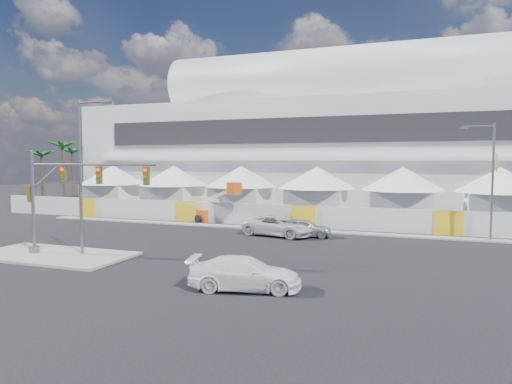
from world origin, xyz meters
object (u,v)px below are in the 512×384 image
(sedan_silver, at_px, (303,228))
(pickup_near, at_px, (245,273))
(pickup_curb, at_px, (279,226))
(traffic_mast, at_px, (60,196))
(lot_car_c, at_px, (141,207))
(streetlight_curb, at_px, (490,173))
(streetlight_median, at_px, (83,166))
(boom_lift, at_px, (205,210))

(sedan_silver, height_order, pickup_near, pickup_near)
(pickup_curb, relative_size, traffic_mast, 0.62)
(pickup_curb, bearing_deg, sedan_silver, -72.68)
(lot_car_c, xyz_separation_m, streetlight_curb, (35.40, -7.10, 4.42))
(pickup_near, distance_m, streetlight_median, 13.63)
(sedan_silver, xyz_separation_m, pickup_curb, (-1.98, -0.19, 0.07))
(lot_car_c, bearing_deg, streetlight_median, -139.16)
(traffic_mast, bearing_deg, streetlight_curb, 30.91)
(sedan_silver, distance_m, streetlight_median, 17.03)
(boom_lift, bearing_deg, streetlight_median, -64.36)
(traffic_mast, distance_m, streetlight_curb, 30.22)
(pickup_near, distance_m, lot_car_c, 34.16)
(sedan_silver, height_order, pickup_curb, pickup_curb)
(pickup_near, xyz_separation_m, traffic_mast, (-13.46, 2.68, 3.06))
(sedan_silver, bearing_deg, streetlight_curb, -91.12)
(sedan_silver, xyz_separation_m, boom_lift, (-11.64, 5.89, 0.34))
(lot_car_c, relative_size, boom_lift, 0.58)
(pickup_curb, distance_m, pickup_near, 15.41)
(streetlight_median, bearing_deg, pickup_near, -15.75)
(streetlight_median, xyz_separation_m, boom_lift, (-0.47, 17.75, -4.63))
(sedan_silver, relative_size, streetlight_median, 0.45)
(boom_lift, bearing_deg, pickup_curb, -8.07)
(pickup_curb, height_order, streetlight_median, streetlight_median)
(lot_car_c, height_order, streetlight_median, streetlight_median)
(pickup_curb, relative_size, pickup_near, 1.11)
(sedan_silver, relative_size, pickup_near, 0.83)
(pickup_curb, xyz_separation_m, pickup_near, (3.03, -15.11, -0.05))
(sedan_silver, xyz_separation_m, lot_car_c, (-21.91, 9.99, -0.06))
(lot_car_c, bearing_deg, boom_lift, -97.10)
(boom_lift, bearing_deg, lot_car_c, -177.62)
(pickup_curb, relative_size, lot_car_c, 1.24)
(streetlight_median, height_order, streetlight_curb, streetlight_median)
(pickup_near, xyz_separation_m, streetlight_curb, (12.44, 18.19, 4.34))
(lot_car_c, relative_size, streetlight_curb, 0.54)
(streetlight_median, xyz_separation_m, streetlight_curb, (24.66, 14.75, -0.61))
(sedan_silver, bearing_deg, streetlight_median, 123.50)
(sedan_silver, bearing_deg, boom_lift, 49.94)
(streetlight_curb, distance_m, boom_lift, 25.62)
(pickup_near, distance_m, traffic_mast, 14.06)
(streetlight_median, distance_m, boom_lift, 18.35)
(pickup_near, xyz_separation_m, streetlight_median, (-12.22, 3.44, 4.95))
(pickup_curb, height_order, streetlight_curb, streetlight_curb)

